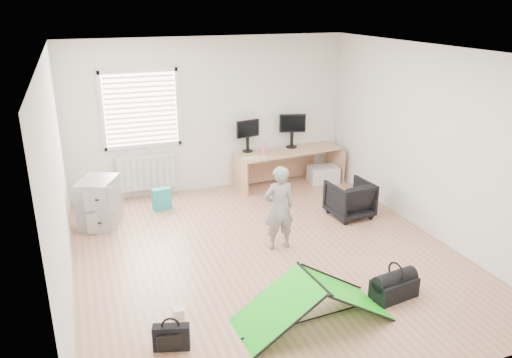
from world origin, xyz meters
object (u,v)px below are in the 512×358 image
object	(u,v)px
monitor_left	(248,140)
duffel_bag	(394,288)
kite	(313,300)
person	(279,208)
storage_crate	(323,174)
laptop_bag	(171,337)
office_chair	(350,199)
monitor_right	(292,135)
filing_cabinet	(99,203)
thermos	(264,148)
desk	(289,167)

from	to	relation	value
monitor_left	duffel_bag	world-z (taller)	monitor_left
duffel_bag	kite	bearing A→B (deg)	175.31
kite	person	bearing A→B (deg)	76.02
kite	storage_crate	xyz separation A→B (m)	(2.12, 3.87, -0.11)
laptop_bag	office_chair	bearing A→B (deg)	50.64
storage_crate	duffel_bag	distance (m)	3.93
monitor_right	person	bearing A→B (deg)	-103.17
filing_cabinet	storage_crate	bearing A→B (deg)	32.59
thermos	person	world-z (taller)	person
office_chair	person	bearing A→B (deg)	17.76
office_chair	duffel_bag	bearing A→B (deg)	68.11
desk	person	size ratio (longest dim) A/B	1.63
desk	monitor_left	bearing A→B (deg)	158.49
filing_cabinet	thermos	size ratio (longest dim) A/B	2.98
monitor_left	monitor_right	world-z (taller)	monitor_right
thermos	duffel_bag	bearing A→B (deg)	-87.48
filing_cabinet	thermos	distance (m)	2.99
filing_cabinet	storage_crate	xyz separation A→B (m)	(4.10, 0.59, -0.22)
kite	monitor_right	bearing A→B (deg)	65.30
thermos	duffel_bag	world-z (taller)	thermos
office_chair	storage_crate	xyz separation A→B (m)	(0.35, 1.57, -0.14)
kite	filing_cabinet	bearing A→B (deg)	117.14
storage_crate	monitor_right	bearing A→B (deg)	153.97
desk	filing_cabinet	world-z (taller)	filing_cabinet
monitor_left	office_chair	world-z (taller)	monitor_left
monitor_left	laptop_bag	xyz separation A→B (m)	(-2.22, -4.11, -0.74)
storage_crate	duffel_bag	bearing A→B (deg)	-105.29
filing_cabinet	kite	bearing A→B (deg)	-34.45
office_chair	person	xyz separation A→B (m)	(-1.47, -0.61, 0.31)
person	laptop_bag	world-z (taller)	person
person	office_chair	bearing A→B (deg)	-157.63
office_chair	filing_cabinet	bearing A→B (deg)	-19.44
desk	storage_crate	size ratio (longest dim) A/B	3.59
person	kite	distance (m)	1.75
person	storage_crate	bearing A→B (deg)	-129.99
laptop_bag	storage_crate	bearing A→B (deg)	62.70
person	storage_crate	distance (m)	2.88
monitor_left	filing_cabinet	bearing A→B (deg)	-174.25
monitor_left	storage_crate	xyz separation A→B (m)	(1.42, -0.29, -0.73)
office_chair	duffel_bag	xyz separation A→B (m)	(-0.69, -2.22, -0.17)
desk	filing_cabinet	size ratio (longest dim) A/B	2.59
monitor_right	person	size ratio (longest dim) A/B	0.41
monitor_right	storage_crate	distance (m)	0.97
monitor_left	storage_crate	bearing A→B (deg)	-23.94
monitor_left	monitor_right	bearing A→B (deg)	-13.72
person	duffel_bag	distance (m)	1.85
office_chair	kite	bearing A→B (deg)	47.63
kite	storage_crate	size ratio (longest dim) A/B	3.07
monitor_left	kite	world-z (taller)	monitor_left
monitor_left	storage_crate	distance (m)	1.62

